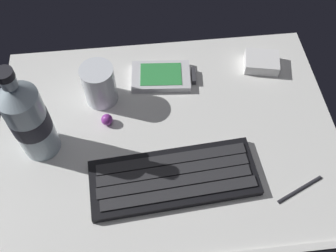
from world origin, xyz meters
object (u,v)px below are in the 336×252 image
at_px(keyboard, 176,178).
at_px(handheld_device, 163,76).
at_px(juice_cup, 100,86).
at_px(stylus_pen, 300,189).
at_px(water_bottle, 29,118).
at_px(trackball_mouse, 107,120).
at_px(charger_block, 262,62).

height_order(keyboard, handheld_device, keyboard).
relative_size(juice_cup, stylus_pen, 0.89).
distance_m(keyboard, water_bottle, 0.27).
distance_m(keyboard, trackball_mouse, 0.18).
relative_size(keyboard, juice_cup, 3.49).
bearing_deg(water_bottle, charger_block, 18.32).
bearing_deg(charger_block, trackball_mouse, -161.24).
distance_m(water_bottle, trackball_mouse, 0.15).
xyz_separation_m(juice_cup, stylus_pen, (0.34, -0.24, -0.04)).
bearing_deg(juice_cup, handheld_device, 16.39).
relative_size(handheld_device, charger_block, 1.89).
bearing_deg(stylus_pen, handheld_device, 103.81).
relative_size(charger_block, stylus_pen, 0.74).
xyz_separation_m(handheld_device, stylus_pen, (0.21, -0.27, -0.00)).
height_order(charger_block, trackball_mouse, charger_block).
xyz_separation_m(water_bottle, trackball_mouse, (0.12, 0.04, -0.08)).
bearing_deg(juice_cup, stylus_pen, -35.02).
height_order(water_bottle, stylus_pen, water_bottle).
height_order(juice_cup, charger_block, juice_cup).
xyz_separation_m(handheld_device, trackball_mouse, (-0.12, -0.10, 0.00)).
bearing_deg(stylus_pen, water_bottle, 139.24).
distance_m(juice_cup, stylus_pen, 0.41).
bearing_deg(water_bottle, trackball_mouse, 17.13).
bearing_deg(handheld_device, keyboard, -90.41).
bearing_deg(charger_block, stylus_pen, -89.90).
relative_size(handheld_device, stylus_pen, 1.39).
distance_m(handheld_device, stylus_pen, 0.34).
height_order(juice_cup, trackball_mouse, juice_cup).
height_order(juice_cup, stylus_pen, juice_cup).
distance_m(water_bottle, charger_block, 0.48).
height_order(handheld_device, trackball_mouse, trackball_mouse).
relative_size(keyboard, handheld_device, 2.25).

